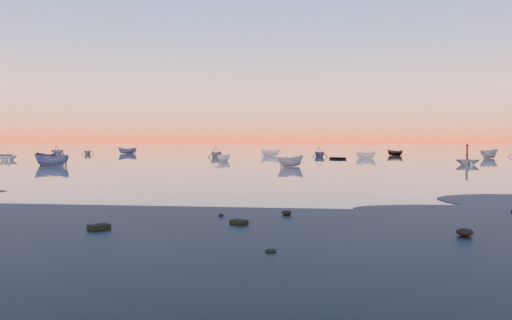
# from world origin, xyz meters

# --- Properties ---
(ground) EXTENTS (600.00, 600.00, 0.00)m
(ground) POSITION_xyz_m (0.00, 100.00, 0.00)
(ground) COLOR #675C56
(ground) RESTS_ON ground
(mud_lobes) EXTENTS (140.00, 6.00, 0.07)m
(mud_lobes) POSITION_xyz_m (0.00, -1.00, 0.01)
(mud_lobes) COLOR black
(mud_lobes) RESTS_ON ground
(moored_fleet) EXTENTS (124.00, 58.00, 1.20)m
(moored_fleet) POSITION_xyz_m (0.00, 53.00, 0.00)
(moored_fleet) COLOR silver
(moored_fleet) RESTS_ON ground
(boat_near_center) EXTENTS (3.81, 3.87, 1.32)m
(boat_near_center) POSITION_xyz_m (2.10, 33.13, 0.00)
(boat_near_center) COLOR slate
(boat_near_center) RESTS_ON ground
(channel_marker) EXTENTS (0.79, 0.79, 2.82)m
(channel_marker) POSITION_xyz_m (26.15, 46.91, 1.11)
(channel_marker) COLOR #4B1011
(channel_marker) RESTS_ON ground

